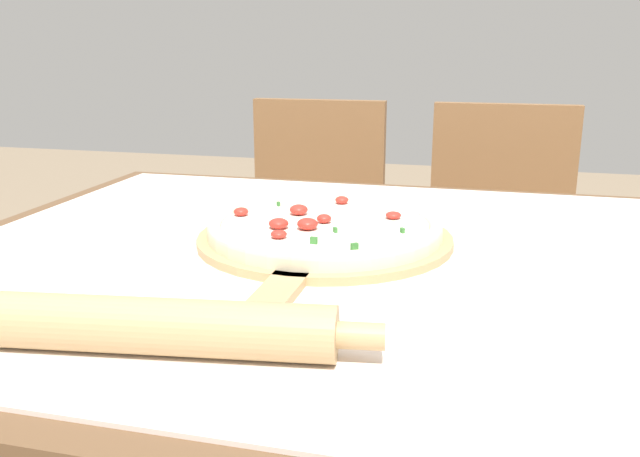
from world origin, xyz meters
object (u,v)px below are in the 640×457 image
(pizza, at_px, (325,227))
(rolling_pin, at_px, (139,325))
(chair_left, at_px, (312,237))
(chair_right, at_px, (497,250))
(pizza_peel, at_px, (322,242))

(pizza, bearing_deg, rolling_pin, -101.85)
(rolling_pin, xyz_separation_m, chair_left, (-0.16, 1.24, -0.27))
(rolling_pin, distance_m, chair_left, 1.28)
(pizza, distance_m, chair_left, 0.91)
(pizza, height_order, rolling_pin, rolling_pin)
(chair_right, bearing_deg, chair_left, -179.99)
(pizza, xyz_separation_m, chair_left, (-0.24, 0.83, -0.27))
(rolling_pin, xyz_separation_m, chair_right, (0.35, 1.24, -0.27))
(rolling_pin, height_order, chair_right, chair_right)
(chair_right, bearing_deg, pizza_peel, -107.45)
(pizza_peel, distance_m, chair_left, 0.92)
(rolling_pin, bearing_deg, chair_right, 74.09)
(rolling_pin, distance_m, chair_right, 1.32)
(chair_left, bearing_deg, pizza, -74.44)
(pizza_peel, xyz_separation_m, pizza, (-0.00, 0.02, 0.02))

